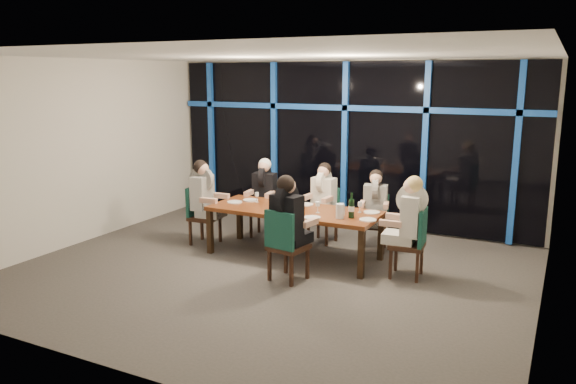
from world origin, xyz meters
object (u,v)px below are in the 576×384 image
at_px(chair_far_left, 266,206).
at_px(diner_end_left, 204,190).
at_px(chair_end_right, 414,240).
at_px(chair_far_mid, 325,212).
at_px(water_pitcher, 340,211).
at_px(chair_near_mid, 285,242).
at_px(dining_table, 294,213).
at_px(chair_far_right, 375,219).
at_px(diner_near_mid, 288,212).
at_px(wine_bottle, 351,208).
at_px(diner_far_right, 375,198).
at_px(chair_end_left, 200,212).
at_px(diner_far_mid, 323,191).
at_px(diner_end_right, 409,212).
at_px(diner_far_left, 264,186).

xyz_separation_m(chair_far_left, diner_end_left, (-0.64, -0.90, 0.39)).
bearing_deg(chair_end_right, chair_far_left, -112.65).
xyz_separation_m(chair_far_mid, water_pitcher, (0.73, -1.18, 0.35)).
height_order(chair_end_right, chair_near_mid, chair_near_mid).
height_order(dining_table, diner_end_left, diner_end_left).
distance_m(chair_far_right, diner_near_mid, 2.01).
distance_m(chair_near_mid, diner_near_mid, 0.40).
bearing_deg(diner_near_mid, chair_far_mid, -71.80).
height_order(chair_far_left, wine_bottle, wine_bottle).
bearing_deg(dining_table, diner_far_right, 40.52).
bearing_deg(chair_far_left, chair_end_left, -134.92).
height_order(chair_far_mid, diner_near_mid, diner_near_mid).
bearing_deg(chair_far_mid, diner_far_mid, -90.00).
xyz_separation_m(chair_far_mid, diner_far_mid, (-0.01, -0.08, 0.36)).
relative_size(chair_far_mid, diner_far_right, 1.06).
xyz_separation_m(diner_far_mid, diner_far_right, (0.91, -0.03, -0.03)).
xyz_separation_m(diner_far_right, diner_end_right, (0.78, -0.95, 0.08)).
bearing_deg(water_pitcher, diner_near_mid, -117.58).
bearing_deg(diner_far_right, chair_far_left, 167.09).
bearing_deg(diner_end_right, chair_end_left, -94.83).
bearing_deg(chair_far_left, diner_far_right, -6.02).
distance_m(diner_far_right, diner_end_left, 2.76).
relative_size(diner_far_mid, diner_far_right, 1.03).
distance_m(dining_table, diner_end_left, 1.62).
bearing_deg(chair_far_left, chair_end_right, -24.57).
bearing_deg(wine_bottle, diner_near_mid, -125.55).
height_order(chair_far_left, chair_end_left, chair_end_left).
height_order(chair_far_left, chair_far_right, chair_far_left).
height_order(dining_table, diner_near_mid, diner_near_mid).
xyz_separation_m(chair_far_mid, diner_near_mid, (0.27, -1.90, 0.44)).
distance_m(chair_far_right, diner_far_right, 0.36).
xyz_separation_m(chair_end_right, diner_near_mid, (-1.49, -0.85, 0.41)).
xyz_separation_m(chair_end_left, wine_bottle, (2.64, -0.05, 0.36)).
bearing_deg(diner_near_mid, diner_end_left, -13.83).
relative_size(chair_end_right, diner_far_right, 1.13).
height_order(diner_far_left, water_pitcher, diner_far_left).
height_order(chair_far_mid, diner_far_right, diner_far_right).
bearing_deg(diner_far_right, diner_near_mid, -122.48).
relative_size(chair_end_left, diner_near_mid, 0.98).
distance_m(chair_end_right, diner_end_right, 0.39).
height_order(diner_end_left, wine_bottle, diner_end_left).
xyz_separation_m(chair_far_mid, chair_end_right, (1.76, -1.05, 0.03)).
bearing_deg(diner_far_left, dining_table, -45.26).
height_order(diner_far_left, wine_bottle, diner_far_left).
height_order(chair_far_right, diner_far_mid, diner_far_mid).
xyz_separation_m(chair_far_left, diner_far_mid, (1.05, 0.04, 0.36)).
bearing_deg(diner_end_right, dining_table, -97.36).
bearing_deg(diner_end_left, diner_end_right, -93.98).
distance_m(dining_table, chair_far_right, 1.36).
distance_m(chair_end_left, diner_far_mid, 2.04).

